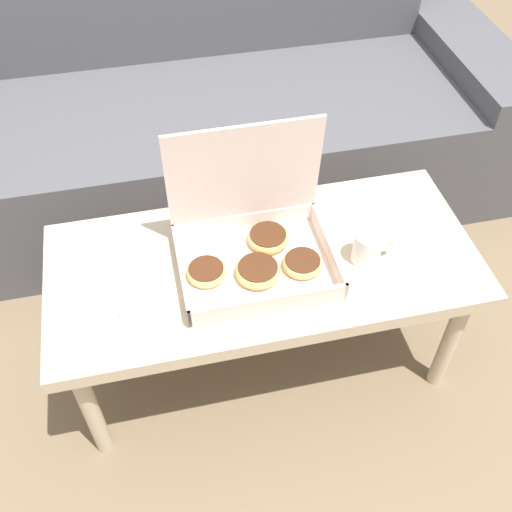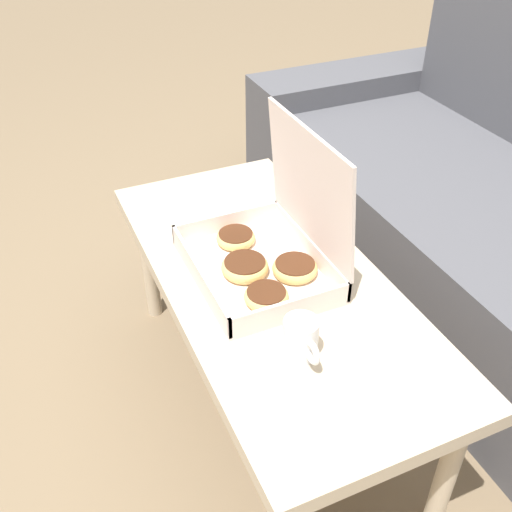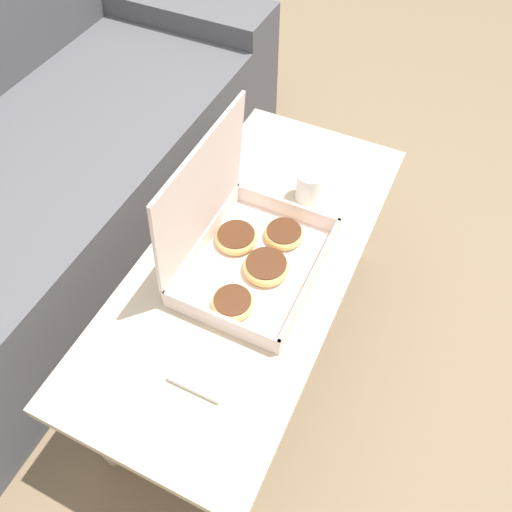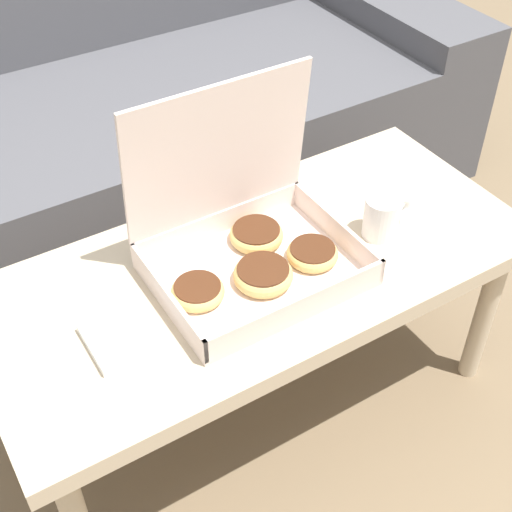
{
  "view_description": "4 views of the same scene",
  "coord_description": "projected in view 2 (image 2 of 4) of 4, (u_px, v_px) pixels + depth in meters",
  "views": [
    {
      "loc": [
        -0.24,
        -1.04,
        1.56
      ],
      "look_at": [
        -0.03,
        -0.08,
        0.49
      ],
      "focal_mm": 42.0,
      "sensor_mm": 36.0,
      "label": 1
    },
    {
      "loc": [
        0.99,
        -0.53,
        1.32
      ],
      "look_at": [
        -0.03,
        -0.08,
        0.49
      ],
      "focal_mm": 42.0,
      "sensor_mm": 36.0,
      "label": 2
    },
    {
      "loc": [
        -0.67,
        -0.38,
        1.43
      ],
      "look_at": [
        -0.03,
        -0.08,
        0.49
      ],
      "focal_mm": 35.0,
      "sensor_mm": 36.0,
      "label": 3
    },
    {
      "loc": [
        -0.54,
        -0.91,
        1.37
      ],
      "look_at": [
        -0.03,
        -0.08,
        0.49
      ],
      "focal_mm": 50.0,
      "sensor_mm": 36.0,
      "label": 4
    }
  ],
  "objects": [
    {
      "name": "ground_plane",
      "position": [
        285.0,
        394.0,
        1.69
      ],
      "size": [
        12.0,
        12.0,
        0.0
      ],
      "primitive_type": "plane",
      "color": "#756047"
    },
    {
      "name": "napkin_stack",
      "position": [
        208.0,
        213.0,
        1.61
      ],
      "size": [
        0.12,
        0.12,
        0.02
      ],
      "color": "white",
      "rests_on": "coffee_table"
    },
    {
      "name": "coffee_table",
      "position": [
        271.0,
        292.0,
        1.44
      ],
      "size": [
        1.09,
        0.49,
        0.44
      ],
      "color": "#C6B293",
      "rests_on": "ground_plane"
    },
    {
      "name": "pastry_box",
      "position": [
        269.0,
        250.0,
        1.39
      ],
      "size": [
        0.38,
        0.29,
        0.35
      ],
      "color": "silver",
      "rests_on": "coffee_table"
    },
    {
      "name": "coffee_mug",
      "position": [
        301.0,
        339.0,
        1.18
      ],
      "size": [
        0.11,
        0.07,
        0.09
      ],
      "color": "white",
      "rests_on": "coffee_table"
    }
  ]
}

